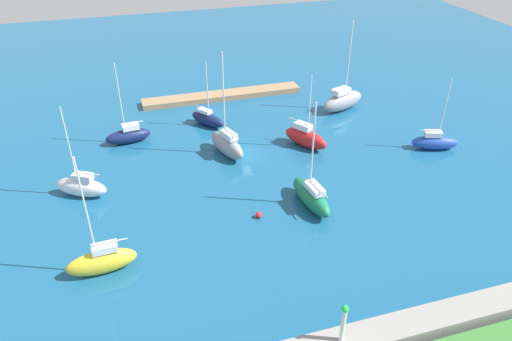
# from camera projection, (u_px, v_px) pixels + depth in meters

# --- Properties ---
(water) EXTENTS (160.00, 160.00, 0.00)m
(water) POSITION_uv_depth(u_px,v_px,m) (242.00, 156.00, 64.26)
(water) COLOR #19567F
(water) RESTS_ON ground
(pier_dock) EXTENTS (26.54, 3.07, 0.88)m
(pier_dock) POSITION_uv_depth(u_px,v_px,m) (222.00, 95.00, 80.30)
(pier_dock) COLOR #997A56
(pier_dock) RESTS_ON ground
(harbor_beacon) EXTENTS (0.56, 0.56, 3.73)m
(harbor_beacon) POSITION_uv_depth(u_px,v_px,m) (344.00, 321.00, 36.05)
(harbor_beacon) COLOR silver
(harbor_beacon) RESTS_ON breakwater
(sailboat_gray_east_end) EXTENTS (8.39, 5.26, 13.98)m
(sailboat_gray_east_end) POSITION_uv_depth(u_px,v_px,m) (343.00, 100.00, 75.77)
(sailboat_gray_east_end) COLOR gray
(sailboat_gray_east_end) RESTS_ON water
(sailboat_navy_center_basin) EXTENTS (4.98, 5.91, 9.81)m
(sailboat_navy_center_basin) POSITION_uv_depth(u_px,v_px,m) (207.00, 119.00, 71.30)
(sailboat_navy_center_basin) COLOR #141E4C
(sailboat_navy_center_basin) RESTS_ON water
(sailboat_red_near_pier) EXTENTS (5.35, 6.74, 10.41)m
(sailboat_red_near_pier) POSITION_uv_depth(u_px,v_px,m) (305.00, 137.00, 65.74)
(sailboat_red_near_pier) COLOR red
(sailboat_red_near_pier) RESTS_ON water
(sailboat_green_along_channel) EXTENTS (3.03, 7.88, 12.57)m
(sailboat_green_along_channel) POSITION_uv_depth(u_px,v_px,m) (311.00, 196.00, 53.96)
(sailboat_green_along_channel) COLOR #19724C
(sailboat_green_along_channel) RESTS_ON water
(sailboat_blue_by_breakwater) EXTENTS (6.62, 3.93, 10.18)m
(sailboat_blue_by_breakwater) POSITION_uv_depth(u_px,v_px,m) (435.00, 142.00, 65.26)
(sailboat_blue_by_breakwater) COLOR #2347B2
(sailboat_blue_by_breakwater) RESTS_ON water
(sailboat_yellow_far_south) EXTENTS (6.59, 2.22, 12.73)m
(sailboat_yellow_far_south) POSITION_uv_depth(u_px,v_px,m) (102.00, 261.00, 44.95)
(sailboat_yellow_far_south) COLOR yellow
(sailboat_yellow_far_south) RESTS_ON water
(sailboat_white_lone_north) EXTENTS (6.46, 4.70, 11.32)m
(sailboat_white_lone_north) POSITION_uv_depth(u_px,v_px,m) (81.00, 186.00, 55.69)
(sailboat_white_lone_north) COLOR white
(sailboat_white_lone_north) RESTS_ON water
(sailboat_gray_west_end) EXTENTS (4.21, 7.42, 14.02)m
(sailboat_gray_west_end) POSITION_uv_depth(u_px,v_px,m) (227.00, 144.00, 63.67)
(sailboat_gray_west_end) COLOR gray
(sailboat_gray_west_end) RESTS_ON water
(sailboat_navy_inner_mooring) EXTENTS (6.45, 2.93, 11.53)m
(sailboat_navy_inner_mooring) POSITION_uv_depth(u_px,v_px,m) (128.00, 135.00, 66.82)
(sailboat_navy_inner_mooring) COLOR #141E4C
(sailboat_navy_inner_mooring) RESTS_ON water
(mooring_buoy_red) EXTENTS (0.72, 0.72, 0.72)m
(mooring_buoy_red) POSITION_uv_depth(u_px,v_px,m) (259.00, 215.00, 52.59)
(mooring_buoy_red) COLOR red
(mooring_buoy_red) RESTS_ON water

